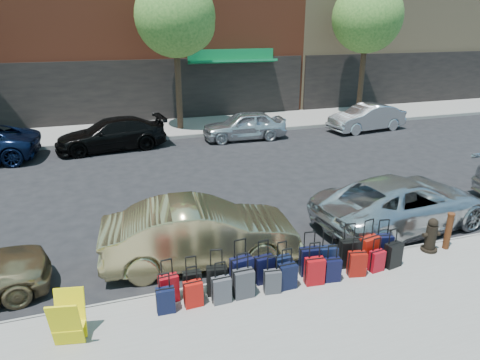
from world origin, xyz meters
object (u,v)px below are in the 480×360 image
object	(u,v)px
car_near_1	(201,233)
car_far_1	(111,134)
tree_right	(369,19)
car_far_2	(244,125)
suitcase_front_5	(283,267)
car_far_3	(367,118)
fire_hydrant	(431,236)
display_rack	(68,320)
tree_center	(178,19)
car_near_2	(402,203)
bollard	(448,231)

from	to	relation	value
car_near_1	car_far_1	distance (m)	10.50
tree_right	car_far_2	distance (m)	9.71
suitcase_front_5	car_far_3	world-z (taller)	car_far_3
suitcase_front_5	car_near_1	distance (m)	2.06
fire_hydrant	car_far_2	distance (m)	11.70
tree_right	car_far_2	bearing A→B (deg)	-162.24
car_far_1	car_far_3	distance (m)	12.59
car_near_1	car_far_3	distance (m)	14.84
fire_hydrant	tree_right	bearing A→B (deg)	70.03
car_far_2	car_far_3	world-z (taller)	car_far_2
car_far_3	fire_hydrant	bearing A→B (deg)	-33.88
suitcase_front_5	display_rack	bearing A→B (deg)	-174.55
car_near_1	tree_right	bearing A→B (deg)	-39.36
suitcase_front_5	fire_hydrant	size ratio (longest dim) A/B	1.02
tree_center	tree_right	size ratio (longest dim) A/B	1.00
car_near_2	display_rack	bearing A→B (deg)	97.38
car_far_1	car_far_3	world-z (taller)	car_far_1
tree_center	fire_hydrant	xyz separation A→B (m)	(3.12, -14.26, -4.87)
fire_hydrant	car_far_1	size ratio (longest dim) A/B	0.18
tree_right	car_near_2	bearing A→B (deg)	-118.84
display_rack	car_near_2	distance (m)	8.65
display_rack	car_near_2	size ratio (longest dim) A/B	0.18
tree_center	car_far_2	xyz separation A→B (m)	(2.43, -2.58, -4.74)
tree_center	suitcase_front_5	world-z (taller)	tree_center
display_rack	car_far_3	bearing A→B (deg)	52.17
bollard	car_near_1	xyz separation A→B (m)	(-5.66, 1.51, 0.11)
fire_hydrant	car_near_2	bearing A→B (deg)	83.58
bollard	car_far_1	size ratio (longest dim) A/B	0.20
car_far_1	car_far_2	xyz separation A→B (m)	(6.06, -0.17, -0.01)
tree_right	car_near_2	world-z (taller)	tree_right
suitcase_front_5	tree_center	bearing A→B (deg)	84.25
car_far_3	car_near_1	bearing A→B (deg)	-54.81
tree_center	tree_right	xyz separation A→B (m)	(10.50, 0.00, 0.00)
bollard	car_far_2	world-z (taller)	car_far_2
tree_right	fire_hydrant	world-z (taller)	tree_right
fire_hydrant	car_far_3	size ratio (longest dim) A/B	0.21
suitcase_front_5	car_far_1	bearing A→B (deg)	100.92
tree_right	suitcase_front_5	size ratio (longest dim) A/B	8.47
car_near_1	car_far_3	size ratio (longest dim) A/B	1.10
display_rack	suitcase_front_5	bearing A→B (deg)	19.63
tree_right	car_far_1	world-z (taller)	tree_right
bollard	car_far_1	xyz separation A→B (m)	(-7.20, 11.90, 0.06)
display_rack	car_far_3	distance (m)	18.31
bollard	car_far_2	size ratio (longest dim) A/B	0.23
bollard	car_near_2	size ratio (longest dim) A/B	0.18
suitcase_front_5	bollard	bearing A→B (deg)	-3.47
tree_center	car_near_1	distance (m)	13.78
bollard	car_far_1	bearing A→B (deg)	121.19
bollard	display_rack	world-z (taller)	bollard
car_near_1	car_far_3	bearing A→B (deg)	-42.90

